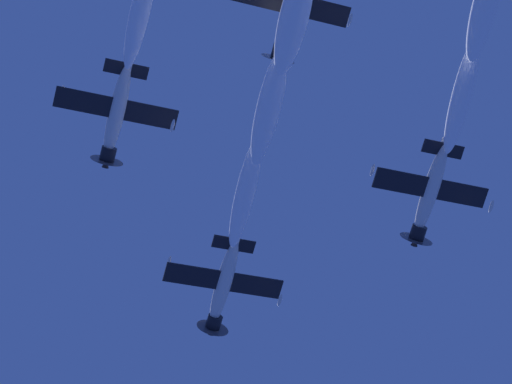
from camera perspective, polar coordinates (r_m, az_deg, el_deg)
The scene contains 4 objects.
airplane_lead at distance 81.54m, azimuth -1.81°, elevation -5.14°, with size 8.63×9.37×3.71m.
airplane_left_wingman at distance 80.35m, azimuth -7.63°, elevation 4.22°, with size 8.59×9.34×3.55m.
airplane_right_wingman at distance 80.16m, azimuth 9.45°, elevation -0.09°, with size 8.60×9.32×3.63m.
airplane_slot_tail at distance 78.75m, azimuth 1.87°, elevation 9.89°, with size 8.60×9.25×3.80m.
Camera 1 is at (18.02, -6.87, 1.83)m, focal length 73.31 mm.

